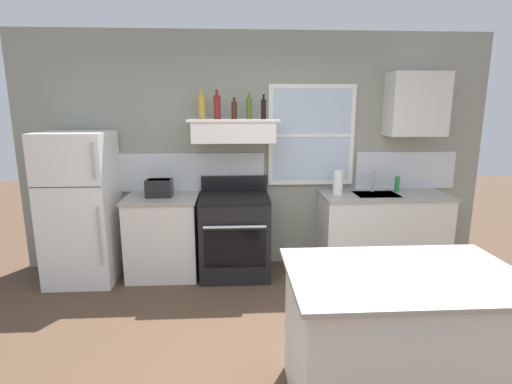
{
  "coord_description": "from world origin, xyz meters",
  "views": [
    {
      "loc": [
        -0.26,
        -2.39,
        1.88
      ],
      "look_at": [
        -0.05,
        1.2,
        1.1
      ],
      "focal_mm": 27.86,
      "sensor_mm": 36.0,
      "label": 1
    }
  ],
  "objects_px": {
    "bottle_champagne_gold_foil": "(202,106)",
    "bottle_balsamic_dark": "(264,109)",
    "bottle_olive_oil_square": "(249,108)",
    "stove_range": "(235,235)",
    "kitchen_island": "(399,340)",
    "bottle_brown_stout": "(234,110)",
    "refrigerator": "(81,208)",
    "paper_towel_roll": "(338,183)",
    "bottle_red_label_wine": "(217,107)",
    "dish_soap_bottle": "(397,184)",
    "toaster": "(159,188)"
  },
  "relations": [
    {
      "from": "bottle_champagne_gold_foil",
      "to": "bottle_olive_oil_square",
      "type": "relative_size",
      "value": 1.13
    },
    {
      "from": "paper_towel_roll",
      "to": "stove_range",
      "type": "bearing_deg",
      "value": -178.15
    },
    {
      "from": "refrigerator",
      "to": "stove_range",
      "type": "relative_size",
      "value": 1.49
    },
    {
      "from": "bottle_champagne_gold_foil",
      "to": "stove_range",
      "type": "bearing_deg",
      "value": -20.9
    },
    {
      "from": "paper_towel_roll",
      "to": "dish_soap_bottle",
      "type": "height_order",
      "value": "paper_towel_roll"
    },
    {
      "from": "bottle_brown_stout",
      "to": "dish_soap_bottle",
      "type": "bearing_deg",
      "value": 2.4
    },
    {
      "from": "bottle_balsamic_dark",
      "to": "bottle_champagne_gold_foil",
      "type": "bearing_deg",
      "value": 172.23
    },
    {
      "from": "bottle_red_label_wine",
      "to": "stove_range",
      "type": "bearing_deg",
      "value": -23.23
    },
    {
      "from": "refrigerator",
      "to": "toaster",
      "type": "relative_size",
      "value": 5.46
    },
    {
      "from": "paper_towel_roll",
      "to": "kitchen_island",
      "type": "relative_size",
      "value": 0.19
    },
    {
      "from": "refrigerator",
      "to": "kitchen_island",
      "type": "distance_m",
      "value": 3.39
    },
    {
      "from": "bottle_olive_oil_square",
      "to": "stove_range",
      "type": "bearing_deg",
      "value": -144.94
    },
    {
      "from": "refrigerator",
      "to": "bottle_balsamic_dark",
      "type": "distance_m",
      "value": 2.23
    },
    {
      "from": "toaster",
      "to": "paper_towel_roll",
      "type": "relative_size",
      "value": 1.1
    },
    {
      "from": "kitchen_island",
      "to": "refrigerator",
      "type": "bearing_deg",
      "value": 142.01
    },
    {
      "from": "toaster",
      "to": "bottle_red_label_wine",
      "type": "height_order",
      "value": "bottle_red_label_wine"
    },
    {
      "from": "refrigerator",
      "to": "bottle_olive_oil_square",
      "type": "distance_m",
      "value": 2.11
    },
    {
      "from": "bottle_red_label_wine",
      "to": "dish_soap_bottle",
      "type": "xyz_separation_m",
      "value": [
        2.05,
        0.06,
        -0.87
      ]
    },
    {
      "from": "toaster",
      "to": "stove_range",
      "type": "xyz_separation_m",
      "value": [
        0.82,
        -0.04,
        -0.54
      ]
    },
    {
      "from": "refrigerator",
      "to": "bottle_brown_stout",
      "type": "bearing_deg",
      "value": 2.83
    },
    {
      "from": "paper_towel_roll",
      "to": "bottle_balsamic_dark",
      "type": "bearing_deg",
      "value": 179.93
    },
    {
      "from": "refrigerator",
      "to": "bottle_champagne_gold_foil",
      "type": "xyz_separation_m",
      "value": [
        1.31,
        0.15,
        1.07
      ]
    },
    {
      "from": "paper_towel_roll",
      "to": "bottle_brown_stout",
      "type": "bearing_deg",
      "value": 178.92
    },
    {
      "from": "stove_range",
      "to": "paper_towel_roll",
      "type": "relative_size",
      "value": 4.04
    },
    {
      "from": "bottle_balsamic_dark",
      "to": "kitchen_island",
      "type": "height_order",
      "value": "bottle_balsamic_dark"
    },
    {
      "from": "stove_range",
      "to": "bottle_champagne_gold_foil",
      "type": "bearing_deg",
      "value": 159.1
    },
    {
      "from": "bottle_balsamic_dark",
      "to": "paper_towel_roll",
      "type": "relative_size",
      "value": 0.95
    },
    {
      "from": "kitchen_island",
      "to": "bottle_brown_stout",
      "type": "bearing_deg",
      "value": 114.84
    },
    {
      "from": "refrigerator",
      "to": "bottle_red_label_wine",
      "type": "xyz_separation_m",
      "value": [
        1.48,
        0.1,
        1.06
      ]
    },
    {
      "from": "toaster",
      "to": "bottle_balsamic_dark",
      "type": "relative_size",
      "value": 1.16
    },
    {
      "from": "bottle_balsamic_dark",
      "to": "dish_soap_bottle",
      "type": "relative_size",
      "value": 1.42
    },
    {
      "from": "stove_range",
      "to": "bottle_olive_oil_square",
      "type": "distance_m",
      "value": 1.41
    },
    {
      "from": "toaster",
      "to": "kitchen_island",
      "type": "height_order",
      "value": "toaster"
    },
    {
      "from": "bottle_red_label_wine",
      "to": "bottle_champagne_gold_foil",
      "type": "bearing_deg",
      "value": 161.65
    },
    {
      "from": "bottle_brown_stout",
      "to": "bottle_balsamic_dark",
      "type": "distance_m",
      "value": 0.31
    },
    {
      "from": "toaster",
      "to": "dish_soap_bottle",
      "type": "relative_size",
      "value": 1.65
    },
    {
      "from": "refrigerator",
      "to": "bottle_red_label_wine",
      "type": "relative_size",
      "value": 5.28
    },
    {
      "from": "refrigerator",
      "to": "kitchen_island",
      "type": "height_order",
      "value": "refrigerator"
    },
    {
      "from": "bottle_champagne_gold_foil",
      "to": "bottle_balsamic_dark",
      "type": "xyz_separation_m",
      "value": [
        0.66,
        -0.09,
        -0.02
      ]
    },
    {
      "from": "bottle_champagne_gold_foil",
      "to": "dish_soap_bottle",
      "type": "bearing_deg",
      "value": 0.24
    },
    {
      "from": "dish_soap_bottle",
      "to": "kitchen_island",
      "type": "distance_m",
      "value": 2.46
    },
    {
      "from": "bottle_red_label_wine",
      "to": "paper_towel_roll",
      "type": "height_order",
      "value": "bottle_red_label_wine"
    },
    {
      "from": "bottle_brown_stout",
      "to": "paper_towel_roll",
      "type": "xyz_separation_m",
      "value": [
        1.15,
        -0.02,
        -0.8
      ]
    },
    {
      "from": "paper_towel_roll",
      "to": "bottle_red_label_wine",
      "type": "bearing_deg",
      "value": 178.42
    },
    {
      "from": "stove_range",
      "to": "bottle_olive_oil_square",
      "type": "height_order",
      "value": "bottle_olive_oil_square"
    },
    {
      "from": "refrigerator",
      "to": "kitchen_island",
      "type": "xyz_separation_m",
      "value": [
        2.66,
        -2.08,
        -0.35
      ]
    },
    {
      "from": "refrigerator",
      "to": "bottle_olive_oil_square",
      "type": "bearing_deg",
      "value": 4.47
    },
    {
      "from": "stove_range",
      "to": "bottle_champagne_gold_foil",
      "type": "relative_size",
      "value": 3.46
    },
    {
      "from": "toaster",
      "to": "bottle_olive_oil_square",
      "type": "height_order",
      "value": "bottle_olive_oil_square"
    },
    {
      "from": "bottle_olive_oil_square",
      "to": "kitchen_island",
      "type": "relative_size",
      "value": 0.2
    }
  ]
}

